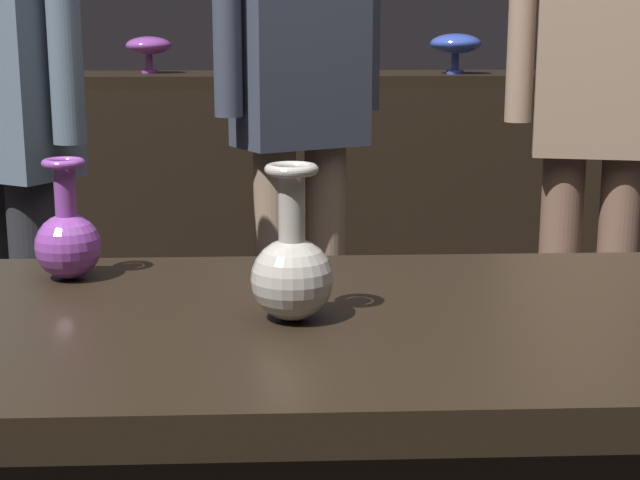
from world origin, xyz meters
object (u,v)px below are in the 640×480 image
(vase_tall_behind, at_px, (68,238))
(visitor_near_left, at_px, (0,100))
(visitor_near_right, at_px, (599,92))
(shelf_vase_right, at_px, (456,45))
(shelf_vase_left, at_px, (149,47))
(shelf_vase_far_right, at_px, (595,59))
(visitor_center_back, at_px, (300,79))
(vase_centerpiece, at_px, (292,269))

(vase_tall_behind, relative_size, visitor_near_left, 0.10)
(visitor_near_right, bearing_deg, shelf_vase_right, -62.20)
(shelf_vase_left, bearing_deg, shelf_vase_far_right, 1.30)
(visitor_center_back, xyz_separation_m, visitor_near_right, (0.76, -0.02, -0.03))
(vase_centerpiece, xyz_separation_m, shelf_vase_far_right, (1.11, 2.28, 0.17))
(shelf_vase_far_right, height_order, visitor_near_right, visitor_near_right)
(visitor_near_left, bearing_deg, visitor_near_right, -135.39)
(visitor_near_right, bearing_deg, visitor_center_back, 11.60)
(shelf_vase_far_right, xyz_separation_m, shelf_vase_right, (-0.52, -0.13, 0.05))
(shelf_vase_left, xyz_separation_m, visitor_near_right, (1.26, -0.94, -0.09))
(vase_centerpiece, xyz_separation_m, shelf_vase_left, (-0.45, 2.25, 0.21))
(vase_tall_behind, xyz_separation_m, shelf_vase_right, (0.91, 1.94, 0.23))
(shelf_vase_far_right, bearing_deg, visitor_near_right, -107.22)
(shelf_vase_left, bearing_deg, shelf_vase_right, -5.22)
(shelf_vase_far_right, xyz_separation_m, shelf_vase_left, (-1.56, -0.04, 0.04))
(visitor_near_left, distance_m, visitor_near_right, 1.46)
(vase_centerpiece, height_order, visitor_near_right, visitor_near_right)
(shelf_vase_right, bearing_deg, shelf_vase_left, 174.78)
(shelf_vase_right, height_order, visitor_center_back, visitor_center_back)
(visitor_near_left, bearing_deg, shelf_vase_far_right, -111.09)
(shelf_vase_left, relative_size, shelf_vase_right, 0.91)
(shelf_vase_far_right, height_order, visitor_center_back, visitor_center_back)
(shelf_vase_left, distance_m, visitor_near_left, 1.27)
(visitor_center_back, bearing_deg, vase_tall_behind, 44.30)
(vase_centerpiece, distance_m, visitor_center_back, 1.34)
(vase_tall_behind, height_order, shelf_vase_right, shelf_vase_right)
(visitor_near_left, xyz_separation_m, visitor_near_right, (1.43, 0.32, -0.01))
(vase_tall_behind, bearing_deg, shelf_vase_right, 64.77)
(visitor_center_back, bearing_deg, shelf_vase_right, -151.12)
(shelf_vase_left, height_order, visitor_near_left, visitor_near_left)
(vase_tall_behind, bearing_deg, shelf_vase_left, 93.62)
(visitor_center_back, bearing_deg, visitor_near_right, 150.68)
(visitor_near_right, bearing_deg, shelf_vase_left, -23.42)
(vase_tall_behind, distance_m, visitor_center_back, 1.18)
(shelf_vase_right, bearing_deg, visitor_near_right, -75.60)
(vase_tall_behind, height_order, shelf_vase_left, shelf_vase_left)
(vase_tall_behind, height_order, visitor_near_left, visitor_near_left)
(shelf_vase_left, relative_size, visitor_near_left, 0.09)
(shelf_vase_far_right, xyz_separation_m, visitor_near_left, (-1.73, -1.29, -0.04))
(shelf_vase_right, relative_size, visitor_near_right, 0.10)
(vase_centerpiece, bearing_deg, shelf_vase_far_right, 64.04)
(vase_tall_behind, height_order, visitor_near_right, visitor_near_right)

